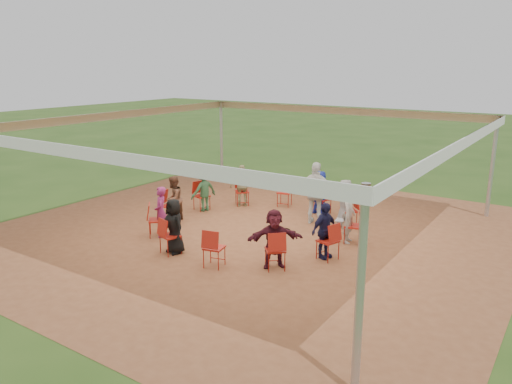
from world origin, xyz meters
The scene contains 28 objects.
ground centered at (0.00, 0.00, 0.00)m, with size 80.00×80.00×0.00m, color #2D4B17.
dirt_patch centered at (0.00, 0.00, 0.01)m, with size 13.00×13.00×0.00m, color brown.
tent centered at (0.00, 0.00, 2.37)m, with size 10.33×10.33×3.00m.
chair_0 centered at (2.57, 0.61, 0.45)m, with size 0.42×0.44×0.90m, color #AD1C11, non-canonical shape.
chair_1 centered at (1.92, 1.81, 0.45)m, with size 0.42×0.44×0.90m, color #AD1C11, non-canonical shape.
chair_2 centered at (0.76, 2.53, 0.45)m, with size 0.42×0.44×0.90m, color #AD1C11, non-canonical shape.
chair_3 centered at (-0.61, 2.57, 0.45)m, with size 0.42×0.44×0.90m, color #AD1C11, non-canonical shape.
chair_4 centered at (-1.81, 1.92, 0.45)m, with size 0.42×0.44×0.90m, color #AD1C11, non-canonical shape.
chair_5 centered at (-2.53, 0.76, 0.45)m, with size 0.42×0.44×0.90m, color #AD1C11, non-canonical shape.
chair_6 centered at (-2.57, -0.61, 0.45)m, with size 0.42×0.44×0.90m, color #AD1C11, non-canonical shape.
chair_7 centered at (-1.92, -1.81, 0.45)m, with size 0.42×0.44×0.90m, color #AD1C11, non-canonical shape.
chair_8 centered at (-0.76, -2.53, 0.45)m, with size 0.42×0.44×0.90m, color #AD1C11, non-canonical shape.
chair_9 centered at (0.61, -2.57, 0.45)m, with size 0.42×0.44×0.90m, color #AD1C11, non-canonical shape.
chair_10 centered at (1.81, -1.92, 0.45)m, with size 0.42×0.44×0.90m, color #AD1C11, non-canonical shape.
chair_11 centered at (2.53, -0.76, 0.45)m, with size 0.42×0.44×0.90m, color #AD1C11, non-canonical shape.
person_seated_0 centered at (2.45, 0.58, 0.68)m, with size 0.49×0.32×1.34m, color #A6A093.
person_seated_1 centered at (1.84, 1.73, 0.68)m, with size 0.65×0.37×1.34m, color slate.
person_seated_2 centered at (0.73, 2.42, 0.68)m, with size 1.24×0.46×1.34m, color #2435B1.
person_seated_3 centered at (-1.73, 1.84, 0.68)m, with size 0.78×0.40×1.34m, color tan.
person_seated_4 centered at (-2.42, 0.73, 0.68)m, with size 0.86×0.43×1.34m, color #295230.
person_seated_5 centered at (-2.45, -0.58, 0.68)m, with size 0.65×0.37×1.34m, color brown.
person_seated_6 centered at (-1.84, -1.73, 0.68)m, with size 0.49×0.32×1.34m, color #842159.
person_seated_7 centered at (-0.73, -2.42, 0.68)m, with size 0.65×0.37×1.34m, color black.
person_seated_8 centered at (1.73, -1.84, 0.68)m, with size 1.24×0.46×1.34m, color #46121E.
person_seated_9 centered at (2.42, -0.73, 0.68)m, with size 0.78×0.40×1.34m, color #19193D.
standing_person centered at (1.05, 1.52, 0.90)m, with size 1.04×0.53×1.78m, color silver.
cable_coil centered at (0.67, 0.46, 0.02)m, with size 0.31×0.31×0.03m.
laptop centered at (2.29, 0.54, 0.63)m, with size 0.31×0.36×0.21m.
Camera 1 is at (7.20, -10.75, 4.43)m, focal length 35.00 mm.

